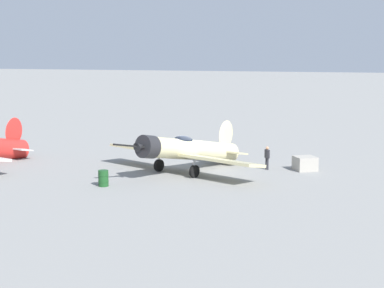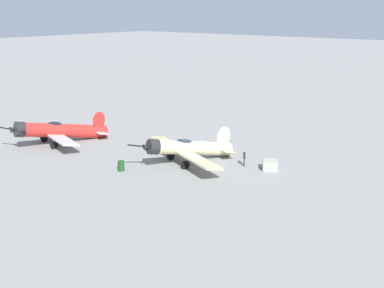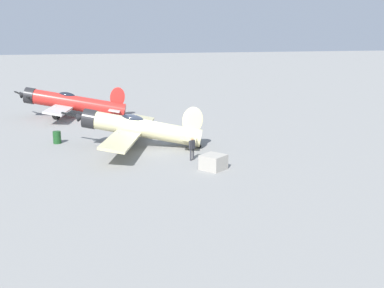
# 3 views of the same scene
# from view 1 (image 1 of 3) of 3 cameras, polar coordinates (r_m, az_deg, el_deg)

# --- Properties ---
(ground_plane) EXTENTS (400.00, 400.00, 0.00)m
(ground_plane) POSITION_cam_1_polar(r_m,az_deg,el_deg) (40.72, -0.00, -2.51)
(ground_plane) COLOR gray
(airplane_foreground) EXTENTS (9.87, 11.72, 3.16)m
(airplane_foreground) POSITION_cam_1_polar(r_m,az_deg,el_deg) (40.11, -0.47, -0.56)
(airplane_foreground) COLOR beige
(airplane_foreground) RESTS_ON ground_plane
(ground_crew_mechanic) EXTENTS (0.51, 0.41, 1.55)m
(ground_crew_mechanic) POSITION_cam_1_polar(r_m,az_deg,el_deg) (41.39, 6.93, -1.07)
(ground_crew_mechanic) COLOR #2D2D33
(ground_crew_mechanic) RESTS_ON ground_plane
(equipment_crate) EXTENTS (1.82, 1.83, 0.92)m
(equipment_crate) POSITION_cam_1_polar(r_m,az_deg,el_deg) (41.58, 10.37, -1.77)
(equipment_crate) COLOR #9E998E
(equipment_crate) RESTS_ON ground_plane
(fuel_drum) EXTENTS (0.63, 0.63, 0.94)m
(fuel_drum) POSITION_cam_1_polar(r_m,az_deg,el_deg) (36.47, -8.17, -3.14)
(fuel_drum) COLOR #19471E
(fuel_drum) RESTS_ON ground_plane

